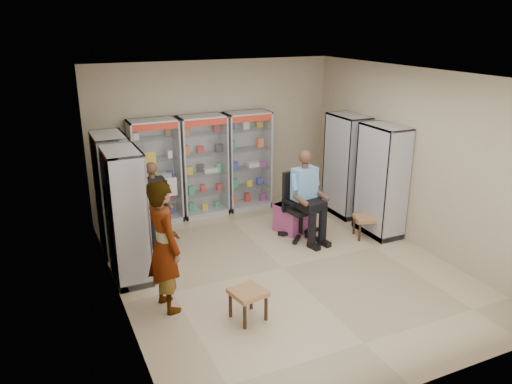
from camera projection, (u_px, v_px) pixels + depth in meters
name	position (u px, v px, depth m)	size (l,w,h in m)	color
floor	(283.00, 268.00, 7.91)	(6.00, 6.00, 0.00)	tan
room_shell	(285.00, 147.00, 7.26)	(5.02, 6.02, 3.01)	tan
cabinet_back_left	(156.00, 172.00, 9.41)	(0.90, 0.50, 2.00)	#A7A9AE
cabinet_back_mid	(203.00, 166.00, 9.78)	(0.90, 0.50, 2.00)	silver
cabinet_back_right	(248.00, 161.00, 10.16)	(0.90, 0.50, 2.00)	#A5A6AC
cabinet_right_far	(346.00, 165.00, 9.83)	(0.50, 0.90, 2.00)	#B2B3B9
cabinet_right_near	(381.00, 181.00, 8.89)	(0.50, 0.90, 2.00)	silver
cabinet_left_far	(114.00, 194.00, 8.24)	(0.50, 0.90, 2.00)	#A8AAAF
cabinet_left_near	(127.00, 216.00, 7.30)	(0.50, 0.90, 2.00)	#A7A8AE
wooden_chair	(154.00, 213.00, 8.86)	(0.42, 0.42, 0.94)	black
seated_customer	(154.00, 203.00, 8.75)	(0.44, 0.60, 1.34)	black
office_chair	(301.00, 206.00, 8.86)	(0.65, 0.65, 1.19)	black
seated_shopkeeper	(303.00, 198.00, 8.76)	(0.50, 0.69, 1.52)	#6E93DA
pink_trunk	(293.00, 217.00, 9.22)	(0.54, 0.52, 0.52)	#B84989
tea_glass	(297.00, 202.00, 9.12)	(0.07, 0.07, 0.09)	#4F1506
woven_stool_a	(365.00, 227.00, 8.96)	(0.39, 0.39, 0.39)	#A68846
woven_stool_b	(248.00, 304.00, 6.50)	(0.42, 0.42, 0.42)	#B2894B
standing_man	(164.00, 246.00, 6.53)	(0.66, 0.44, 1.82)	#9A9A9D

